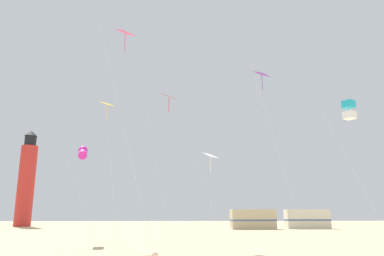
% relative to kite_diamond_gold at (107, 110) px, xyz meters
% --- Properties ---
extents(kite_diamond_gold, '(1.90, 1.90, 10.82)m').
position_rel_kite_diamond_gold_xyz_m(kite_diamond_gold, '(0.00, 0.00, 0.00)').
color(kite_diamond_gold, silver).
rests_on(kite_diamond_gold, ground).
extents(kite_diamond_rainbow, '(3.35, 2.70, 12.79)m').
position_rel_kite_diamond_gold_xyz_m(kite_diamond_rainbow, '(2.24, -8.14, 1.80)').
color(kite_diamond_rainbow, silver).
rests_on(kite_diamond_rainbow, ground).
extents(kite_tube_magenta, '(3.02, 3.14, 7.94)m').
position_rel_kite_diamond_gold_xyz_m(kite_tube_magenta, '(-2.31, 2.80, -2.90)').
color(kite_tube_magenta, silver).
rests_on(kite_tube_magenta, ground).
extents(kite_diamond_violet, '(3.40, 2.70, 11.96)m').
position_rel_kite_diamond_gold_xyz_m(kite_diamond_violet, '(11.26, -4.25, 1.04)').
color(kite_diamond_violet, silver).
rests_on(kite_diamond_violet, ground).
extents(kite_diamond_scarlet, '(2.50, 2.50, 11.08)m').
position_rel_kite_diamond_gold_xyz_m(kite_diamond_scarlet, '(4.71, -1.44, 0.24)').
color(kite_diamond_scarlet, silver).
rests_on(kite_diamond_scarlet, ground).
extents(kite_box_cyan, '(3.01, 2.62, 8.96)m').
position_rel_kite_diamond_gold_xyz_m(kite_box_cyan, '(15.68, -7.08, -1.76)').
color(kite_box_cyan, silver).
rests_on(kite_box_cyan, ground).
extents(kite_diamond_white, '(1.91, 1.75, 6.36)m').
position_rel_kite_diamond_gold_xyz_m(kite_diamond_white, '(7.68, -3.02, -4.19)').
color(kite_diamond_white, silver).
rests_on(kite_diamond_white, ground).
extents(lighthouse_distant, '(2.80, 2.80, 16.80)m').
position_rel_kite_diamond_gold_xyz_m(lighthouse_distant, '(-20.19, 38.55, -2.30)').
color(lighthouse_distant, red).
rests_on(lighthouse_distant, ground).
extents(rv_van_tan, '(6.48, 2.44, 2.80)m').
position_rel_kite_diamond_gold_xyz_m(rv_van_tan, '(17.07, 26.20, -8.75)').
color(rv_van_tan, '#C6B28C').
rests_on(rv_van_tan, ground).
extents(rv_van_cream, '(6.51, 2.55, 2.80)m').
position_rel_kite_diamond_gold_xyz_m(rv_van_cream, '(25.60, 27.58, -8.75)').
color(rv_van_cream, beige).
rests_on(rv_van_cream, ground).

